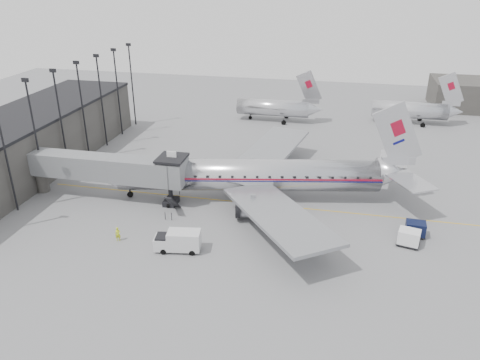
# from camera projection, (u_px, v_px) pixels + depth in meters

# --- Properties ---
(ground) EXTENTS (160.00, 160.00, 0.00)m
(ground) POSITION_uv_depth(u_px,v_px,m) (236.00, 225.00, 54.89)
(ground) COLOR slate
(ground) RESTS_ON ground
(terminal) EXTENTS (12.00, 46.00, 8.00)m
(terminal) POSITION_uv_depth(u_px,v_px,m) (25.00, 144.00, 68.68)
(terminal) COLOR #3A3734
(terminal) RESTS_ON ground
(apron_line) EXTENTS (60.00, 0.15, 0.01)m
(apron_line) POSITION_uv_depth(u_px,v_px,m) (269.00, 205.00, 59.64)
(apron_line) COLOR gold
(apron_line) RESTS_ON ground
(jet_bridge) EXTENTS (21.00, 6.20, 7.10)m
(jet_bridge) POSITION_uv_depth(u_px,v_px,m) (115.00, 169.00, 59.63)
(jet_bridge) COLOR #595B5D
(jet_bridge) RESTS_ON ground
(floodlight_masts) EXTENTS (0.90, 42.25, 15.25)m
(floodlight_masts) POSITION_uv_depth(u_px,v_px,m) (72.00, 112.00, 68.30)
(floodlight_masts) COLOR black
(floodlight_masts) RESTS_ON ground
(distant_aircraft_near) EXTENTS (16.39, 3.20, 10.26)m
(distant_aircraft_near) POSITION_uv_depth(u_px,v_px,m) (274.00, 107.00, 91.48)
(distant_aircraft_near) COLOR silver
(distant_aircraft_near) RESTS_ON ground
(distant_aircraft_mid) EXTENTS (16.39, 3.20, 10.26)m
(distant_aircraft_mid) POSITION_uv_depth(u_px,v_px,m) (411.00, 109.00, 90.03)
(distant_aircraft_mid) COLOR silver
(distant_aircraft_mid) RESTS_ON ground
(airliner) EXTENTS (41.37, 37.98, 13.21)m
(airliner) POSITION_uv_depth(u_px,v_px,m) (255.00, 175.00, 60.06)
(airliner) COLOR silver
(airliner) RESTS_ON ground
(service_van) EXTENTS (5.12, 2.58, 2.30)m
(service_van) POSITION_uv_depth(u_px,v_px,m) (178.00, 241.00, 49.56)
(service_van) COLOR silver
(service_van) RESTS_ON ground
(baggage_cart_navy) EXTENTS (2.29, 1.79, 1.74)m
(baggage_cart_navy) POSITION_uv_depth(u_px,v_px,m) (415.00, 229.00, 52.39)
(baggage_cart_navy) COLOR black
(baggage_cart_navy) RESTS_ON ground
(baggage_cart_white) EXTENTS (2.69, 2.28, 1.83)m
(baggage_cart_white) POSITION_uv_depth(u_px,v_px,m) (409.00, 237.00, 50.60)
(baggage_cart_white) COLOR white
(baggage_cart_white) RESTS_ON ground
(ramp_worker) EXTENTS (0.68, 0.55, 1.64)m
(ramp_worker) POSITION_uv_depth(u_px,v_px,m) (118.00, 234.00, 51.52)
(ramp_worker) COLOR #C1D318
(ramp_worker) RESTS_ON ground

